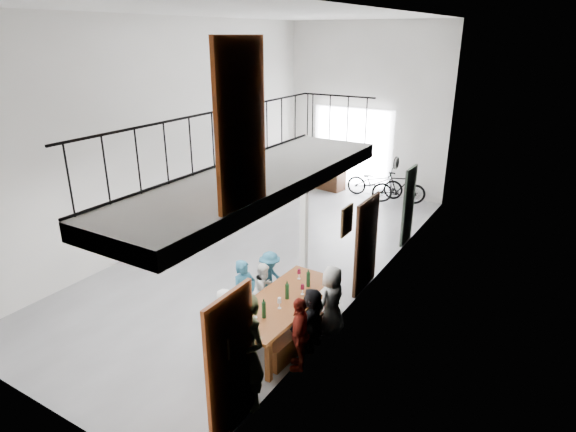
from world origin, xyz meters
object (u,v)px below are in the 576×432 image
Objects in this scene: oak_barrel at (281,178)px; bench_inner at (256,316)px; serving_counter at (317,171)px; bicycle_near at (375,182)px; host_standing at (248,353)px; tasting_table at (283,304)px; side_bench at (220,211)px.

bench_inner is at bearing -61.58° from oak_barrel.
serving_counter reaches higher than bicycle_near.
host_standing is at bearing -176.44° from bicycle_near.
bench_inner is at bearing 138.22° from host_standing.
tasting_table is 2.57× the size of oak_barrel.
serving_counter is at bearing 129.06° from host_standing.
side_bench is 3.11m from oak_barrel.
bicycle_near is (3.11, 4.25, 0.27)m from side_bench.
bicycle_near reaches higher than bench_inner.
bicycle_near reaches higher than oak_barrel.
oak_barrel is 10.14m from host_standing.
bicycle_near is at bearing 117.77° from host_standing.
side_bench is 0.90× the size of host_standing.
serving_counter is 10.90m from host_standing.
side_bench is at bearing 140.68° from tasting_table.
oak_barrel is at bearing 86.46° from side_bench.
host_standing is at bearing -59.54° from serving_counter.
serving_counter reaches higher than side_bench.
tasting_table is 0.81m from bench_inner.
bench_inner is 1.12× the size of side_bench.
bench_inner is 5.74m from side_bench.
host_standing is at bearing -60.92° from oak_barrel.
bench_inner is 0.96× the size of bicycle_near.
host_standing is 0.95× the size of bicycle_near.
bicycle_near is (-2.00, 10.01, -0.40)m from host_standing.
host_standing is (5.11, -5.76, 0.66)m from side_bench.
serving_counter is at bearing 58.64° from oak_barrel.
serving_counter reaches higher than tasting_table.
oak_barrel is at bearing 123.92° from tasting_table.
host_standing is (0.41, -1.64, 0.18)m from tasting_table.
serving_counter reaches higher than bench_inner.
serving_counter is at bearing 109.65° from bench_inner.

